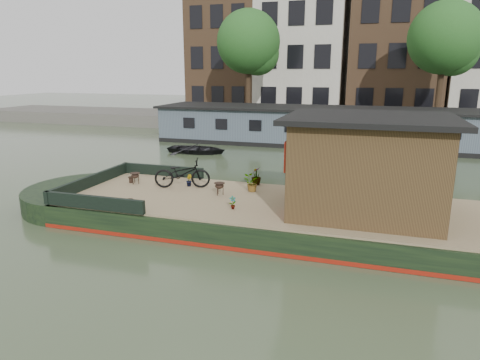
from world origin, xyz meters
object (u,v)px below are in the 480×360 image
(bicycle, at_px, (182,173))
(brazier_front, at_px, (219,189))
(brazier_rear, at_px, (135,178))
(cabin, at_px, (366,164))
(dinghy, at_px, (197,147))
(potted_plant_a, at_px, (233,203))

(bicycle, relative_size, brazier_front, 4.74)
(brazier_rear, bearing_deg, cabin, -5.40)
(bicycle, xyz_separation_m, dinghy, (-3.23, 8.66, -0.78))
(bicycle, relative_size, brazier_rear, 4.82)
(cabin, height_order, potted_plant_a, cabin)
(brazier_front, bearing_deg, bicycle, 163.39)
(bicycle, bearing_deg, potted_plant_a, -144.01)
(dinghy, bearing_deg, brazier_rear, -169.13)
(bicycle, xyz_separation_m, potted_plant_a, (2.13, -1.54, -0.27))
(cabin, bearing_deg, brazier_front, 175.89)
(potted_plant_a, xyz_separation_m, brazier_rear, (-3.76, 1.51, 0.00))
(brazier_front, height_order, brazier_rear, brazier_front)
(brazier_front, xyz_separation_m, dinghy, (-4.58, 9.07, -0.51))
(cabin, bearing_deg, bicycle, 172.65)
(dinghy, bearing_deg, potted_plant_a, -151.89)
(cabin, relative_size, bicycle, 2.37)
(bicycle, bearing_deg, dinghy, 2.29)
(brazier_rear, distance_m, dinghy, 8.86)
(cabin, xyz_separation_m, brazier_front, (-4.01, 0.29, -1.05))
(cabin, bearing_deg, dinghy, 132.55)
(bicycle, height_order, dinghy, bicycle)
(potted_plant_a, xyz_separation_m, dinghy, (-5.36, 10.21, -0.51))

